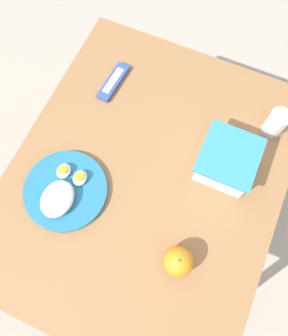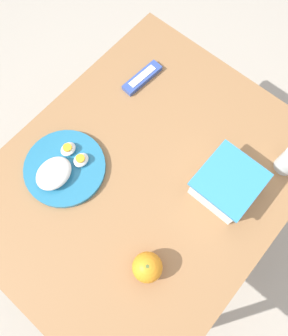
{
  "view_description": "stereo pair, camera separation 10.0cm",
  "coord_description": "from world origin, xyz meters",
  "px_view_note": "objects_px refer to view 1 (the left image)",
  "views": [
    {
      "loc": [
        0.29,
        0.12,
        1.71
      ],
      "look_at": [
        -0.01,
        -0.01,
        0.77
      ],
      "focal_mm": 35.0,
      "sensor_mm": 36.0,
      "label": 1
    },
    {
      "loc": [
        0.24,
        0.21,
        1.71
      ],
      "look_at": [
        -0.01,
        -0.01,
        0.77
      ],
      "focal_mm": 35.0,
      "sensor_mm": 36.0,
      "label": 2
    }
  ],
  "objects_px": {
    "candy_bar": "(113,82)",
    "drinking_glass": "(276,123)",
    "food_container": "(226,161)",
    "orange_fruit": "(178,261)",
    "rice_plate": "(64,192)"
  },
  "relations": [
    {
      "from": "food_container",
      "to": "drinking_glass",
      "type": "relative_size",
      "value": 1.92
    },
    {
      "from": "food_container",
      "to": "candy_bar",
      "type": "bearing_deg",
      "value": -107.0
    },
    {
      "from": "rice_plate",
      "to": "drinking_glass",
      "type": "distance_m",
      "value": 0.69
    },
    {
      "from": "orange_fruit",
      "to": "rice_plate",
      "type": "distance_m",
      "value": 0.39
    },
    {
      "from": "orange_fruit",
      "to": "rice_plate",
      "type": "relative_size",
      "value": 0.33
    },
    {
      "from": "candy_bar",
      "to": "drinking_glass",
      "type": "relative_size",
      "value": 1.7
    },
    {
      "from": "food_container",
      "to": "orange_fruit",
      "type": "bearing_deg",
      "value": -4.31
    },
    {
      "from": "rice_plate",
      "to": "orange_fruit",
      "type": "bearing_deg",
      "value": 82.33
    },
    {
      "from": "candy_bar",
      "to": "drinking_glass",
      "type": "distance_m",
      "value": 0.55
    },
    {
      "from": "orange_fruit",
      "to": "food_container",
      "type": "bearing_deg",
      "value": 175.69
    },
    {
      "from": "drinking_glass",
      "to": "orange_fruit",
      "type": "bearing_deg",
      "value": -13.79
    },
    {
      "from": "food_container",
      "to": "candy_bar",
      "type": "relative_size",
      "value": 1.13
    },
    {
      "from": "drinking_glass",
      "to": "food_container",
      "type": "bearing_deg",
      "value": -28.85
    },
    {
      "from": "candy_bar",
      "to": "food_container",
      "type": "bearing_deg",
      "value": 73.0
    },
    {
      "from": "food_container",
      "to": "drinking_glass",
      "type": "height_order",
      "value": "food_container"
    }
  ]
}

